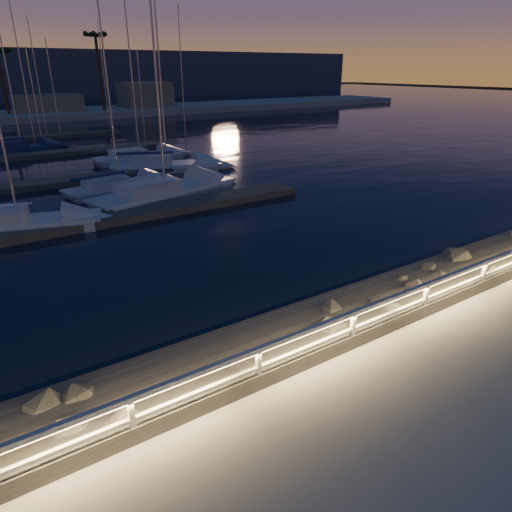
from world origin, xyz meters
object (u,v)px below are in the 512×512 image
object	(u,v)px
guard_rail	(322,333)
sailboat_b	(14,223)
sailboat_c	(116,185)
sailboat_j	(20,148)
sailboat_l	(137,156)
sailboat_d	(162,191)
sailboat_g	(164,165)

from	to	relation	value
guard_rail	sailboat_b	world-z (taller)	sailboat_b
sailboat_c	sailboat_j	size ratio (longest dim) A/B	0.96
sailboat_j	sailboat_l	bearing A→B (deg)	-70.31
sailboat_b	sailboat_c	xyz separation A→B (m)	(6.68, 4.97, -0.04)
guard_rail	sailboat_j	xyz separation A→B (m)	(-1.13, 41.39, -0.95)
sailboat_d	sailboat_j	size ratio (longest dim) A/B	1.29
sailboat_c	sailboat_l	bearing A→B (deg)	52.44
guard_rail	sailboat_b	distance (m)	17.80
guard_rail	sailboat_b	bearing A→B (deg)	105.84
sailboat_b	sailboat_l	bearing A→B (deg)	68.43
sailboat_b	sailboat_j	xyz separation A→B (m)	(3.72, 24.29, -0.01)
guard_rail	sailboat_d	size ratio (longest dim) A/B	2.72
sailboat_g	sailboat_j	size ratio (longest dim) A/B	1.14
sailboat_g	sailboat_l	size ratio (longest dim) A/B	1.07
guard_rail	sailboat_g	bearing A→B (deg)	75.15
sailboat_l	sailboat_d	bearing A→B (deg)	-107.17
sailboat_c	sailboat_d	bearing A→B (deg)	-72.10
sailboat_g	sailboat_b	bearing A→B (deg)	-117.64
sailboat_b	sailboat_j	bearing A→B (deg)	98.56
guard_rail	sailboat_d	distance (m)	19.14
guard_rail	sailboat_c	bearing A→B (deg)	85.27
sailboat_g	sailboat_j	world-z (taller)	sailboat_g
guard_rail	sailboat_j	distance (m)	41.41
sailboat_c	sailboat_d	distance (m)	3.73
sailboat_l	sailboat_g	bearing A→B (deg)	-89.38
sailboat_c	sailboat_l	xyz separation A→B (m)	(4.84, 9.34, 0.01)
guard_rail	sailboat_b	size ratio (longest dim) A/B	3.37
sailboat_d	sailboat_b	bearing A→B (deg)	177.09
sailboat_g	sailboat_c	bearing A→B (deg)	-115.60
sailboat_d	sailboat_j	world-z (taller)	sailboat_d
sailboat_b	sailboat_d	xyz separation A→B (m)	(8.43, 1.67, 0.02)
sailboat_b	sailboat_c	world-z (taller)	sailboat_b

